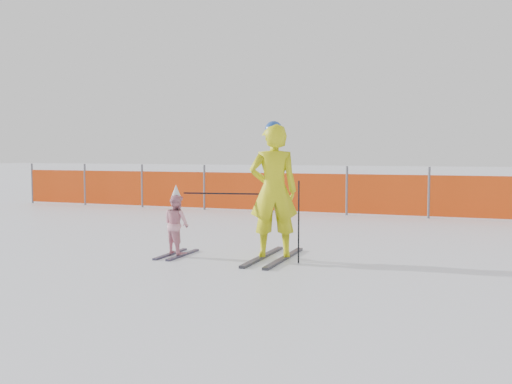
# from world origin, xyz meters

# --- Properties ---
(ground) EXTENTS (120.00, 120.00, 0.00)m
(ground) POSITION_xyz_m (0.00, 0.00, 0.00)
(ground) COLOR white
(ground) RESTS_ON ground
(adult) EXTENTS (0.85, 1.73, 2.06)m
(adult) POSITION_xyz_m (0.28, 0.49, 1.03)
(adult) COLOR black
(adult) RESTS_ON ground
(child) EXTENTS (0.55, 0.98, 1.10)m
(child) POSITION_xyz_m (-1.21, 0.23, 0.50)
(child) COLOR black
(child) RESTS_ON ground
(ski_poles) EXTENTS (1.84, 0.24, 1.19)m
(ski_poles) POSITION_xyz_m (0.12, 0.32, 0.79)
(ski_poles) COLOR black
(ski_poles) RESTS_ON ground
(safety_fence) EXTENTS (16.58, 0.06, 1.25)m
(safety_fence) POSITION_xyz_m (-1.63, 6.78, 0.56)
(safety_fence) COLOR #595960
(safety_fence) RESTS_ON ground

